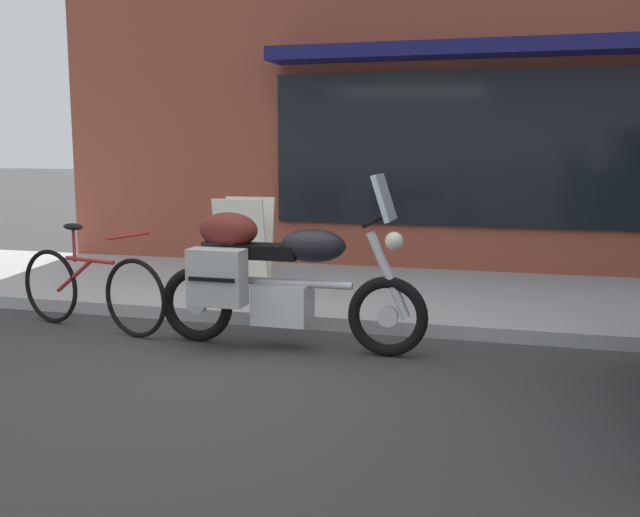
# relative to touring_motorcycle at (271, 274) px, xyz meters

# --- Properties ---
(ground_plane) EXTENTS (80.00, 80.00, 0.00)m
(ground_plane) POSITION_rel_touring_motorcycle_xyz_m (-0.04, -0.57, -0.60)
(ground_plane) COLOR #373737
(touring_motorcycle) EXTENTS (2.20, 0.66, 1.39)m
(touring_motorcycle) POSITION_rel_touring_motorcycle_xyz_m (0.00, 0.00, 0.00)
(touring_motorcycle) COLOR black
(touring_motorcycle) RESTS_ON ground_plane
(parked_bicycle) EXTENTS (1.66, 0.58, 0.93)m
(parked_bicycle) POSITION_rel_touring_motorcycle_xyz_m (-1.71, 0.14, -0.23)
(parked_bicycle) COLOR black
(parked_bicycle) RESTS_ON ground_plane
(sandwich_board_sign) EXTENTS (0.55, 0.41, 0.93)m
(sandwich_board_sign) POSITION_rel_touring_motorcycle_xyz_m (-0.93, 1.79, -0.01)
(sandwich_board_sign) COLOR silver
(sandwich_board_sign) RESTS_ON sidewalk_curb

